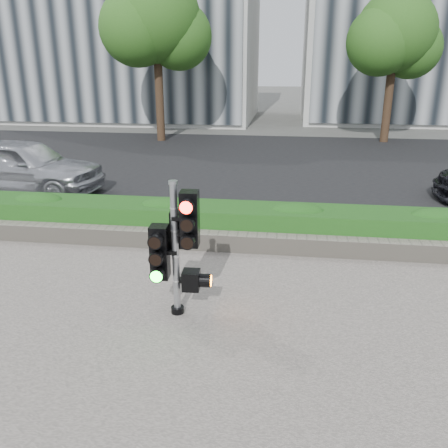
{
  "coord_description": "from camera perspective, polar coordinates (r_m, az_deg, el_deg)",
  "views": [
    {
      "loc": [
        1.27,
        -6.59,
        3.56
      ],
      "look_at": [
        0.29,
        0.6,
        1.01
      ],
      "focal_mm": 38.0,
      "sensor_mm": 36.0,
      "label": 1
    }
  ],
  "objects": [
    {
      "name": "ground",
      "position": [
        7.59,
        -2.78,
        -8.64
      ],
      "size": [
        120.0,
        120.0,
        0.0
      ],
      "primitive_type": "plane",
      "color": "#51514C",
      "rests_on": "ground"
    },
    {
      "name": "sidewalk",
      "position": [
        5.55,
        -7.76,
        -20.51
      ],
      "size": [
        16.0,
        11.0,
        0.03
      ],
      "primitive_type": "cube",
      "color": "#9E9389",
      "rests_on": "ground"
    },
    {
      "name": "road",
      "position": [
        17.01,
        3.35,
        7.24
      ],
      "size": [
        60.0,
        13.0,
        0.02
      ],
      "primitive_type": "cube",
      "color": "black",
      "rests_on": "ground"
    },
    {
      "name": "curb",
      "position": [
        10.42,
        0.34,
        -0.29
      ],
      "size": [
        60.0,
        0.25,
        0.12
      ],
      "primitive_type": "cube",
      "color": "gray",
      "rests_on": "ground"
    },
    {
      "name": "stone_wall",
      "position": [
        9.21,
        -0.67,
        -2.05
      ],
      "size": [
        12.0,
        0.32,
        0.34
      ],
      "primitive_type": "cube",
      "color": "gray",
      "rests_on": "sidewalk"
    },
    {
      "name": "hedge",
      "position": [
        9.76,
        -0.12,
        0.25
      ],
      "size": [
        12.0,
        1.0,
        0.68
      ],
      "primitive_type": "cube",
      "color": "#3A8529",
      "rests_on": "sidewalk"
    },
    {
      "name": "tree_left",
      "position": [
        21.97,
        -8.17,
        23.01
      ],
      "size": [
        4.61,
        4.03,
        7.34
      ],
      "color": "black",
      "rests_on": "ground"
    },
    {
      "name": "tree_right",
      "position": [
        22.56,
        19.86,
        20.6
      ],
      "size": [
        4.1,
        3.58,
        6.53
      ],
      "color": "black",
      "rests_on": "ground"
    },
    {
      "name": "traffic_signal",
      "position": [
        6.65,
        -5.62,
        -2.19
      ],
      "size": [
        0.69,
        0.52,
        1.99
      ],
      "rotation": [
        0.0,
        0.0,
        0.05
      ],
      "color": "black",
      "rests_on": "sidewalk"
    },
    {
      "name": "car_silver",
      "position": [
        14.24,
        -22.91,
        6.48
      ],
      "size": [
        4.53,
        2.23,
        1.49
      ],
      "primitive_type": "imported",
      "rotation": [
        0.0,
        0.0,
        1.46
      ],
      "color": "#B7B8BF",
      "rests_on": "road"
    }
  ]
}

